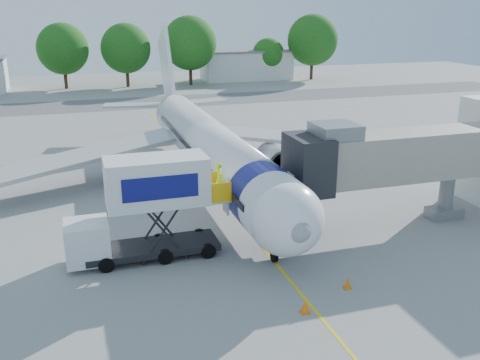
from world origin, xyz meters
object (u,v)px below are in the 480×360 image
object	(u,v)px
jet_bridge	(387,158)
ground_tug	(398,291)
catering_hiloader	(145,209)
aircraft	(209,146)

from	to	relation	value
jet_bridge	ground_tug	bearing A→B (deg)	-117.59
catering_hiloader	ground_tug	world-z (taller)	catering_hiloader
catering_hiloader	ground_tug	xyz separation A→B (m)	(9.95, -8.23, -2.03)
jet_bridge	catering_hiloader	xyz separation A→B (m)	(-14.25, -0.00, -1.58)
catering_hiloader	ground_tug	bearing A→B (deg)	-39.59
jet_bridge	ground_tug	size ratio (longest dim) A/B	3.59
jet_bridge	catering_hiloader	world-z (taller)	jet_bridge
ground_tug	aircraft	bearing A→B (deg)	83.63
jet_bridge	ground_tug	world-z (taller)	jet_bridge
ground_tug	catering_hiloader	bearing A→B (deg)	123.24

